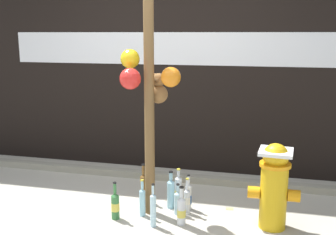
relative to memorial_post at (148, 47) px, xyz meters
The scene contains 17 objects.
ground_plane 1.67m from the memorial_post, 113.26° to the right, with size 14.00×14.00×0.00m, color #ADA899.
building_wall 1.44m from the memorial_post, 96.83° to the left, with size 10.00×0.21×3.47m.
curb_strip 1.83m from the memorial_post, 100.61° to the left, with size 8.00×0.12×0.08m, color gray.
memorial_post is the anchor object (origin of this frame).
fire_hydrant 1.68m from the memorial_post, ahead, with size 0.46×0.31×0.79m.
bottle_0 1.52m from the memorial_post, ahead, with size 0.07×0.07×0.31m.
bottle_1 1.54m from the memorial_post, 24.69° to the left, with size 0.06×0.06×0.36m.
bottle_2 1.52m from the memorial_post, 142.82° to the right, with size 0.08×0.08×0.37m.
bottle_3 1.53m from the memorial_post, 26.26° to the right, with size 0.08×0.08×0.37m.
bottle_4 1.47m from the memorial_post, 40.20° to the left, with size 0.08×0.08×0.39m.
bottle_5 1.52m from the memorial_post, 10.43° to the left, with size 0.06×0.06×0.36m.
bottle_6 1.49m from the memorial_post, 42.97° to the left, with size 0.07×0.07×0.40m.
bottle_7 1.48m from the memorial_post, 119.79° to the left, with size 0.07×0.07×0.41m.
bottle_8 1.48m from the memorial_post, 67.81° to the right, with size 0.06×0.06×0.41m.
bottle_9 1.47m from the memorial_post, 118.44° to the right, with size 0.06×0.06×0.37m.
litter_0 1.80m from the memorial_post, 19.08° to the left, with size 0.06×0.08×0.01m, color tan.
litter_2 2.33m from the memorial_post, 30.87° to the left, with size 0.11×0.08×0.01m, color silver.
Camera 1 is at (1.22, -3.15, 1.74)m, focal length 42.96 mm.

